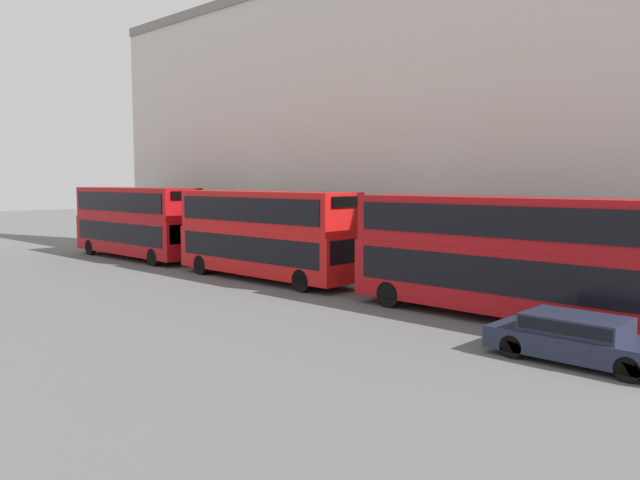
# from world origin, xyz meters

# --- Properties ---
(bus_leading) EXTENTS (2.59, 11.49, 4.25)m
(bus_leading) POSITION_xyz_m (1.60, 6.82, 2.35)
(bus_leading) COLOR #A80F14
(bus_leading) RESTS_ON ground
(bus_second_in_queue) EXTENTS (2.59, 10.54, 4.29)m
(bus_second_in_queue) POSITION_xyz_m (1.60, 19.35, 2.37)
(bus_second_in_queue) COLOR red
(bus_second_in_queue) RESTS_ON ground
(bus_third_in_queue) EXTENTS (2.59, 10.78, 4.37)m
(bus_third_in_queue) POSITION_xyz_m (1.60, 31.38, 2.41)
(bus_third_in_queue) COLOR #A80F14
(bus_third_in_queue) RESTS_ON ground
(car_dark_sedan) EXTENTS (1.86, 4.64, 1.26)m
(car_dark_sedan) POSITION_xyz_m (-1.80, 2.98, 0.68)
(car_dark_sedan) COLOR #1E2338
(car_dark_sedan) RESTS_ON ground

